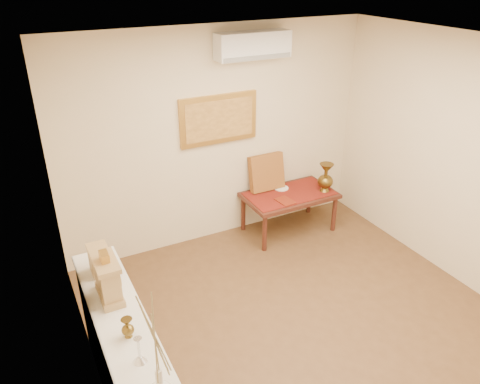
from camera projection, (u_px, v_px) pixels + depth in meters
floor at (317, 338)px, 4.58m from camera, size 4.50×4.50×0.00m
ceiling at (345, 57)px, 3.37m from camera, size 4.50×4.50×0.00m
wall_back at (218, 138)px, 5.77m from camera, size 4.00×0.02×2.70m
wall_left at (89, 286)px, 3.16m from camera, size 0.02×4.50×2.70m
white_vase at (157, 357)px, 2.49m from camera, size 0.17×0.17×0.90m
candlestick at (139, 350)px, 3.01m from camera, size 0.09×0.09×0.20m
brass_urn_small at (127, 325)px, 3.21m from camera, size 0.09×0.09×0.20m
table_cloth at (290, 194)px, 6.17m from camera, size 1.14×0.59×0.01m
brass_urn_tall at (326, 175)px, 6.14m from camera, size 0.21×0.21×0.47m
plate at (281, 188)px, 6.30m from camera, size 0.19×0.19×0.01m
menu at (285, 201)px, 5.96m from camera, size 0.21×0.27×0.01m
cushion at (267, 172)px, 6.19m from camera, size 0.48×0.20×0.49m
display_ledge at (128, 369)px, 3.61m from camera, size 0.37×2.02×0.98m
mantel_clock at (108, 278)px, 3.56m from camera, size 0.17×0.36×0.41m
wooden_chest at (100, 260)px, 3.87m from camera, size 0.16×0.21×0.24m
low_table at (289, 198)px, 6.21m from camera, size 1.20×0.70×0.55m
painting at (219, 119)px, 5.63m from camera, size 1.00×0.06×0.60m
ac_unit at (253, 45)px, 5.33m from camera, size 0.90×0.25×0.30m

